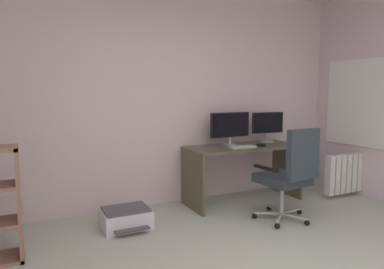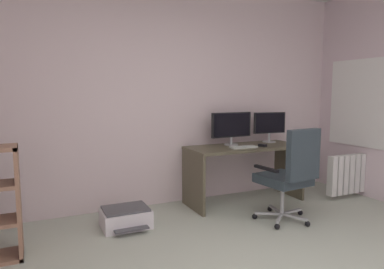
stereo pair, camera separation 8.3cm
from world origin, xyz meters
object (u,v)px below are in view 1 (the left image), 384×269
Objects in this scene: monitor_secondary at (268,124)px; radiator at (354,172)px; keyboard at (243,147)px; printer at (126,218)px; desk at (243,160)px; office_chair at (290,172)px; computer_mouse at (261,145)px; monitor_main at (230,126)px.

monitor_secondary is 1.38m from radiator.
printer is (-1.52, -0.08, -0.65)m from keyboard.
office_chair is at bearing -88.45° from desk.
computer_mouse is at bearing 1.79° from printer.
keyboard is at bearing 100.18° from office_chair.
keyboard reaches higher than printer.
monitor_secondary is 0.46× the size of office_chair.
computer_mouse is at bearing -46.36° from monitor_main.
monitor_main is 0.61m from monitor_secondary.
printer is 0.49× the size of radiator.
monitor_secondary is at bearing 9.42° from printer.
monitor_main is 0.37m from keyboard.
keyboard is 1.65m from printer.
radiator reaches higher than printer.
radiator is at bearing 14.79° from office_chair.
computer_mouse is (-0.33, -0.30, -0.23)m from monitor_secondary.
printer is (-1.79, -0.06, -0.65)m from computer_mouse.
printer is at bearing 158.84° from office_chair.
radiator is at bearing -19.28° from monitor_main.
monitor_secondary is 1.18m from office_chair.
computer_mouse reaches higher than keyboard.
printer is (-1.63, -0.21, -0.44)m from desk.
desk is 1.70m from printer.
printer is at bearing 166.74° from computer_mouse.
computer_mouse is at bearing 168.24° from radiator.
monitor_main is at bearing 13.12° from printer.
keyboard is 0.32× the size of office_chair.
desk is 1.47× the size of radiator.
office_chair is at bearing -21.16° from printer.
monitor_secondary is 0.47× the size of radiator.
office_chair is (-0.47, -0.99, -0.43)m from monitor_secondary.
radiator is (1.56, -0.44, -0.22)m from desk.
monitor_main is 1.79m from printer.
computer_mouse is at bearing 78.51° from office_chair.
radiator is (1.39, -0.29, -0.43)m from computer_mouse.
monitor_main is at bearing 98.10° from office_chair.
keyboard is 0.75m from office_chair.
monitor_secondary is (0.61, 0.00, -0.00)m from monitor_main.
office_chair is 2.10× the size of printer.
monitor_secondary reaches higher than printer.
desk is at bearing 52.73° from keyboard.
keyboard is 0.33× the size of radiator.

